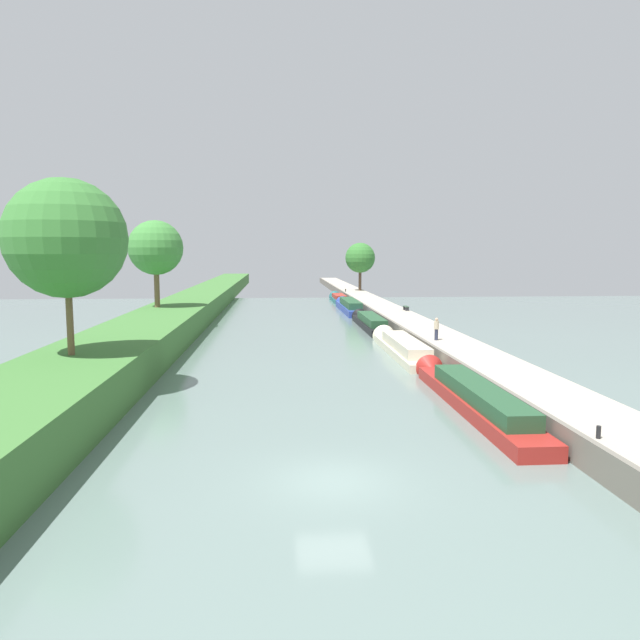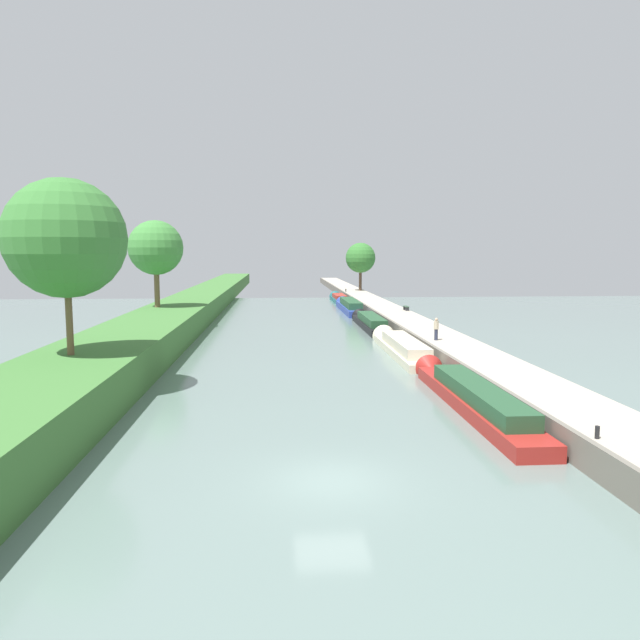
% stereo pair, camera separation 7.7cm
% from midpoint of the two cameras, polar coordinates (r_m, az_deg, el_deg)
% --- Properties ---
extents(ground_plane, '(160.00, 160.00, 0.00)m').
position_cam_midpoint_polar(ground_plane, '(20.44, 1.18, -15.28)').
color(ground_plane, slate).
extents(stone_quay, '(0.25, 260.00, 1.20)m').
position_cam_midpoint_polar(stone_quay, '(22.78, 24.54, -11.95)').
color(stone_quay, '#6B665B').
rests_on(stone_quay, ground_plane).
extents(narrowboat_red, '(1.87, 16.07, 1.94)m').
position_cam_midpoint_polar(narrowboat_red, '(30.31, 14.23, -7.07)').
color(narrowboat_red, maroon).
rests_on(narrowboat_red, ground_plane).
extents(narrowboat_cream, '(2.08, 14.95, 2.01)m').
position_cam_midpoint_polar(narrowboat_cream, '(45.11, 7.75, -2.53)').
color(narrowboat_cream, beige).
rests_on(narrowboat_cream, ground_plane).
extents(narrowboat_black, '(1.90, 14.67, 1.94)m').
position_cam_midpoint_polar(narrowboat_black, '(60.17, 4.75, -0.19)').
color(narrowboat_black, black).
rests_on(narrowboat_black, ground_plane).
extents(narrowboat_blue, '(2.01, 16.45, 2.16)m').
position_cam_midpoint_polar(narrowboat_blue, '(76.37, 2.79, 1.34)').
color(narrowboat_blue, '#283D93').
rests_on(narrowboat_blue, ground_plane).
extents(narrowboat_teal, '(1.99, 11.55, 1.89)m').
position_cam_midpoint_polar(narrowboat_teal, '(92.33, 1.74, 2.12)').
color(narrowboat_teal, '#195B60').
rests_on(narrowboat_teal, ground_plane).
extents(tree_rightbank_midnear, '(5.01, 5.01, 8.01)m').
position_cam_midpoint_polar(tree_rightbank_midnear, '(99.90, 3.87, 5.99)').
color(tree_rightbank_midnear, '#4C3828').
rests_on(tree_rightbank_midnear, right_towpath).
extents(tree_leftbank_downstream, '(6.12, 6.12, 9.09)m').
position_cam_midpoint_polar(tree_leftbank_downstream, '(33.06, -23.35, 7.22)').
color(tree_leftbank_downstream, brown).
rests_on(tree_leftbank_downstream, left_grassy_bank).
extents(tree_leftbank_upstream, '(5.25, 5.25, 8.38)m').
position_cam_midpoint_polar(tree_leftbank_upstream, '(59.38, -15.59, 6.71)').
color(tree_leftbank_upstream, brown).
rests_on(tree_leftbank_upstream, left_grassy_bank).
extents(person_walking, '(0.34, 0.34, 1.66)m').
position_cam_midpoint_polar(person_walking, '(44.29, 11.11, -0.80)').
color(person_walking, '#282D42').
rests_on(person_walking, right_towpath).
extents(mooring_bollard_near, '(0.16, 0.16, 0.45)m').
position_cam_midpoint_polar(mooring_bollard_near, '(23.04, 25.17, -9.76)').
color(mooring_bollard_near, black).
rests_on(mooring_bollard_near, right_towpath).
extents(mooring_bollard_far, '(0.16, 0.16, 0.45)m').
position_cam_midpoint_polar(mooring_bollard_far, '(97.31, 2.45, 2.88)').
color(mooring_bollard_far, black).
rests_on(mooring_bollard_far, right_towpath).
extents(park_bench, '(0.44, 1.50, 0.47)m').
position_cam_midpoint_polar(park_bench, '(66.44, 8.26, 1.22)').
color(park_bench, '#333338').
rests_on(park_bench, right_towpath).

